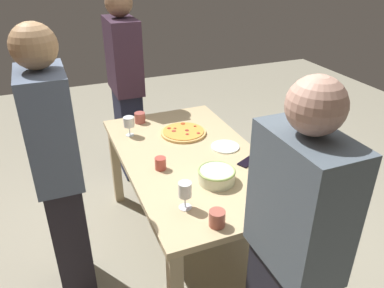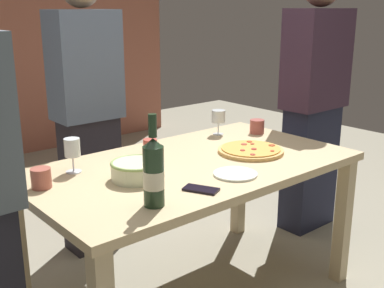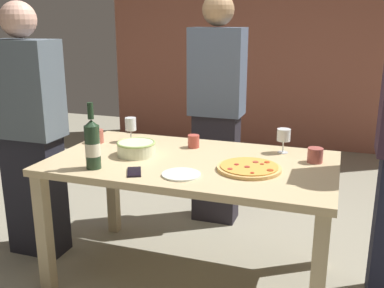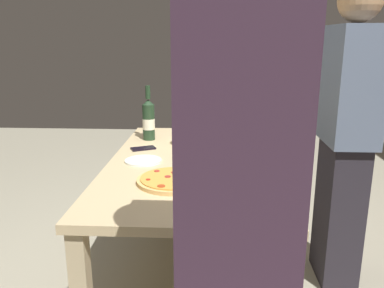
{
  "view_description": "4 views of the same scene",
  "coord_description": "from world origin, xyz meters",
  "px_view_note": "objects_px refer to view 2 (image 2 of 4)",
  "views": [
    {
      "loc": [
        -2.05,
        0.83,
        2.01
      ],
      "look_at": [
        0.0,
        0.0,
        0.84
      ],
      "focal_mm": 35.37,
      "sensor_mm": 36.0,
      "label": 1
    },
    {
      "loc": [
        -1.44,
        -1.69,
        1.48
      ],
      "look_at": [
        0.0,
        0.0,
        0.84
      ],
      "focal_mm": 44.97,
      "sensor_mm": 36.0,
      "label": 2
    },
    {
      "loc": [
        0.77,
        -2.26,
        1.51
      ],
      "look_at": [
        0.0,
        0.0,
        0.84
      ],
      "focal_mm": 41.27,
      "sensor_mm": 36.0,
      "label": 3
    },
    {
      "loc": [
        2.06,
        0.11,
        1.4
      ],
      "look_at": [
        0.0,
        0.0,
        0.84
      ],
      "focal_mm": 36.92,
      "sensor_mm": 36.0,
      "label": 4
    }
  ],
  "objects_px": {
    "cup_spare": "(257,127)",
    "person_guest_left": "(88,113)",
    "side_plate": "(235,174)",
    "cup_amber": "(41,178)",
    "person_host": "(314,104)",
    "dining_table": "(192,180)",
    "wine_glass_by_bottle": "(72,150)",
    "cell_phone": "(201,189)",
    "serving_bowl": "(136,169)",
    "cup_ceramic": "(150,147)",
    "pizza": "(251,150)",
    "wine_glass_near_pizza": "(218,118)",
    "wine_bottle": "(154,172)"
  },
  "relations": [
    {
      "from": "cup_amber",
      "to": "cup_spare",
      "type": "distance_m",
      "value": 1.36
    },
    {
      "from": "cup_amber",
      "to": "person_host",
      "type": "relative_size",
      "value": 0.05
    },
    {
      "from": "cup_amber",
      "to": "cup_ceramic",
      "type": "bearing_deg",
      "value": 8.82
    },
    {
      "from": "dining_table",
      "to": "cup_ceramic",
      "type": "distance_m",
      "value": 0.29
    },
    {
      "from": "wine_bottle",
      "to": "side_plate",
      "type": "height_order",
      "value": "wine_bottle"
    },
    {
      "from": "wine_bottle",
      "to": "person_guest_left",
      "type": "relative_size",
      "value": 0.21
    },
    {
      "from": "wine_glass_by_bottle",
      "to": "side_plate",
      "type": "distance_m",
      "value": 0.75
    },
    {
      "from": "cup_amber",
      "to": "cup_ceramic",
      "type": "height_order",
      "value": "cup_amber"
    },
    {
      "from": "wine_glass_by_bottle",
      "to": "cup_amber",
      "type": "xyz_separation_m",
      "value": [
        -0.2,
        -0.1,
        -0.07
      ]
    },
    {
      "from": "side_plate",
      "to": "person_host",
      "type": "xyz_separation_m",
      "value": [
        1.16,
        0.42,
        0.11
      ]
    },
    {
      "from": "dining_table",
      "to": "wine_glass_near_pizza",
      "type": "distance_m",
      "value": 0.6
    },
    {
      "from": "dining_table",
      "to": "person_host",
      "type": "xyz_separation_m",
      "value": [
        1.19,
        0.16,
        0.21
      ]
    },
    {
      "from": "cup_spare",
      "to": "cell_phone",
      "type": "distance_m",
      "value": 1.0
    },
    {
      "from": "cup_spare",
      "to": "person_host",
      "type": "xyz_separation_m",
      "value": [
        0.53,
        -0.02,
        0.07
      ]
    },
    {
      "from": "person_host",
      "to": "cup_amber",
      "type": "bearing_deg",
      "value": -7.28
    },
    {
      "from": "side_plate",
      "to": "wine_glass_by_bottle",
      "type": "bearing_deg",
      "value": 136.5
    },
    {
      "from": "cell_phone",
      "to": "person_guest_left",
      "type": "xyz_separation_m",
      "value": [
        0.12,
        1.16,
        0.12
      ]
    },
    {
      "from": "dining_table",
      "to": "cup_ceramic",
      "type": "xyz_separation_m",
      "value": [
        -0.07,
        0.24,
        0.13
      ]
    },
    {
      "from": "side_plate",
      "to": "wine_glass_near_pizza",
      "type": "bearing_deg",
      "value": 52.73
    },
    {
      "from": "cup_spare",
      "to": "person_guest_left",
      "type": "relative_size",
      "value": 0.05
    },
    {
      "from": "wine_bottle",
      "to": "side_plate",
      "type": "xyz_separation_m",
      "value": [
        0.48,
        0.04,
        -0.13
      ]
    },
    {
      "from": "cell_phone",
      "to": "person_guest_left",
      "type": "height_order",
      "value": "person_guest_left"
    },
    {
      "from": "cup_spare",
      "to": "serving_bowl",
      "type": "bearing_deg",
      "value": -168.7
    },
    {
      "from": "cup_spare",
      "to": "dining_table",
      "type": "bearing_deg",
      "value": -164.9
    },
    {
      "from": "side_plate",
      "to": "cup_amber",
      "type": "bearing_deg",
      "value": 150.61
    },
    {
      "from": "dining_table",
      "to": "serving_bowl",
      "type": "bearing_deg",
      "value": -176.42
    },
    {
      "from": "person_host",
      "to": "person_guest_left",
      "type": "xyz_separation_m",
      "value": [
        -1.29,
        0.69,
        0.01
      ]
    },
    {
      "from": "dining_table",
      "to": "person_host",
      "type": "relative_size",
      "value": 0.94
    },
    {
      "from": "wine_glass_near_pizza",
      "to": "cup_ceramic",
      "type": "bearing_deg",
      "value": -173.1
    },
    {
      "from": "side_plate",
      "to": "pizza",
      "type": "bearing_deg",
      "value": 32.06
    },
    {
      "from": "cup_spare",
      "to": "cell_phone",
      "type": "relative_size",
      "value": 0.59
    },
    {
      "from": "wine_glass_near_pizza",
      "to": "wine_bottle",
      "type": "bearing_deg",
      "value": -146.08
    },
    {
      "from": "cup_ceramic",
      "to": "pizza",
      "type": "bearing_deg",
      "value": -36.97
    },
    {
      "from": "pizza",
      "to": "cell_phone",
      "type": "height_order",
      "value": "pizza"
    },
    {
      "from": "wine_bottle",
      "to": "cup_amber",
      "type": "distance_m",
      "value": 0.53
    },
    {
      "from": "pizza",
      "to": "cup_amber",
      "type": "height_order",
      "value": "cup_amber"
    },
    {
      "from": "serving_bowl",
      "to": "person_guest_left",
      "type": "relative_size",
      "value": 0.13
    },
    {
      "from": "pizza",
      "to": "side_plate",
      "type": "xyz_separation_m",
      "value": [
        -0.31,
        -0.2,
        -0.01
      ]
    },
    {
      "from": "dining_table",
      "to": "wine_glass_by_bottle",
      "type": "height_order",
      "value": "wine_glass_by_bottle"
    },
    {
      "from": "serving_bowl",
      "to": "wine_bottle",
      "type": "xyz_separation_m",
      "value": [
        -0.11,
        -0.29,
        0.09
      ]
    },
    {
      "from": "dining_table",
      "to": "cell_phone",
      "type": "distance_m",
      "value": 0.39
    },
    {
      "from": "wine_glass_by_bottle",
      "to": "cell_phone",
      "type": "bearing_deg",
      "value": -62.14
    },
    {
      "from": "wine_bottle",
      "to": "cup_spare",
      "type": "bearing_deg",
      "value": 23.62
    },
    {
      "from": "serving_bowl",
      "to": "side_plate",
      "type": "xyz_separation_m",
      "value": [
        0.37,
        -0.24,
        -0.04
      ]
    },
    {
      "from": "wine_bottle",
      "to": "wine_glass_by_bottle",
      "type": "bearing_deg",
      "value": 95.51
    },
    {
      "from": "wine_bottle",
      "to": "cup_spare",
      "type": "distance_m",
      "value": 1.22
    },
    {
      "from": "pizza",
      "to": "dining_table",
      "type": "bearing_deg",
      "value": 168.64
    },
    {
      "from": "wine_glass_near_pizza",
      "to": "person_guest_left",
      "type": "xyz_separation_m",
      "value": [
        -0.57,
        0.54,
        0.02
      ]
    },
    {
      "from": "side_plate",
      "to": "cup_ceramic",
      "type": "bearing_deg",
      "value": 101.68
    },
    {
      "from": "wine_glass_near_pizza",
      "to": "cup_spare",
      "type": "distance_m",
      "value": 0.24
    }
  ]
}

